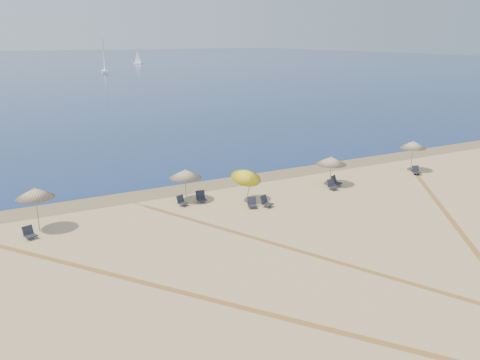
% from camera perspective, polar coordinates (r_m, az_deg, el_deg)
% --- Properties ---
extents(ocean, '(500.00, 500.00, 0.00)m').
position_cam_1_polar(ocean, '(233.76, -25.40, 12.09)').
color(ocean, '#0C2151').
rests_on(ocean, ground).
extents(wet_sand, '(500.00, 500.00, 0.00)m').
position_cam_1_polar(wet_sand, '(37.01, -2.96, -0.41)').
color(wet_sand, olive).
rests_on(wet_sand, ground).
extents(umbrella_1, '(2.08, 2.08, 2.62)m').
position_cam_1_polar(umbrella_1, '(29.55, -22.56, -1.37)').
color(umbrella_1, gray).
rests_on(umbrella_1, ground).
extents(umbrella_2, '(2.15, 2.15, 2.26)m').
position_cam_1_polar(umbrella_2, '(32.62, -6.32, 0.73)').
color(umbrella_2, gray).
rests_on(umbrella_2, ground).
extents(umbrella_3, '(2.01, 2.08, 2.50)m').
position_cam_1_polar(umbrella_3, '(32.37, 0.78, 0.64)').
color(umbrella_3, gray).
rests_on(umbrella_3, ground).
extents(umbrella_4, '(2.29, 2.29, 2.23)m').
position_cam_1_polar(umbrella_4, '(36.62, 10.45, 2.22)').
color(umbrella_4, gray).
rests_on(umbrella_4, ground).
extents(umbrella_5, '(2.08, 2.08, 2.58)m').
position_cam_1_polar(umbrella_5, '(42.15, 19.34, 3.87)').
color(umbrella_5, gray).
rests_on(umbrella_5, ground).
extents(chair_2, '(0.75, 0.81, 0.69)m').
position_cam_1_polar(chair_2, '(29.34, -23.13, -5.66)').
color(chair_2, black).
rests_on(chair_2, ground).
extents(chair_3, '(0.75, 0.81, 0.67)m').
position_cam_1_polar(chair_3, '(32.34, -6.72, -2.44)').
color(chair_3, black).
rests_on(chair_3, ground).
extents(chair_4, '(0.72, 0.81, 0.74)m').
position_cam_1_polar(chair_4, '(32.94, -4.52, -1.98)').
color(chair_4, black).
rests_on(chair_4, ground).
extents(chair_5, '(0.77, 0.82, 0.68)m').
position_cam_1_polar(chair_5, '(31.74, 1.40, -2.69)').
color(chair_5, black).
rests_on(chair_5, ground).
extents(chair_6, '(0.84, 0.90, 0.73)m').
position_cam_1_polar(chair_6, '(31.94, 3.00, -2.53)').
color(chair_6, black).
rests_on(chair_6, ground).
extents(chair_7, '(0.61, 0.71, 0.72)m').
position_cam_1_polar(chair_7, '(36.08, 10.58, -0.59)').
color(chair_7, black).
rests_on(chair_7, ground).
extents(chair_8, '(0.83, 0.89, 0.73)m').
position_cam_1_polar(chair_8, '(37.09, 10.96, -0.15)').
color(chair_8, black).
rests_on(chair_8, ground).
extents(chair_9, '(0.74, 0.81, 0.69)m').
position_cam_1_polar(chair_9, '(41.80, 19.67, 1.02)').
color(chair_9, black).
rests_on(chair_9, ground).
extents(sailboat_2, '(3.13, 4.35, 6.51)m').
position_cam_1_polar(sailboat_2, '(210.21, -11.71, 13.52)').
color(sailboat_2, white).
rests_on(sailboat_2, ocean).
extents(sailboat_3, '(2.83, 6.91, 10.00)m').
position_cam_1_polar(sailboat_3, '(159.31, -15.39, 12.92)').
color(sailboat_3, white).
rests_on(sailboat_3, ocean).
extents(tire_tracks, '(56.28, 41.42, 0.00)m').
position_cam_1_polar(tire_tracks, '(25.22, 10.90, -8.89)').
color(tire_tracks, tan).
rests_on(tire_tracks, ground).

